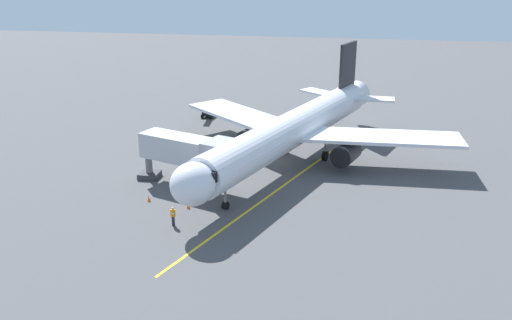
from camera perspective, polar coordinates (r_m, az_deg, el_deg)
The scene contains 8 objects.
ground_plane at distance 61.59m, azimuth 2.88°, elevation -0.14°, with size 220.00×220.00×0.00m, color #4C4C4F.
apron_lead_in_line at distance 55.17m, azimuth 3.03°, elevation -2.57°, with size 0.24×40.00×0.01m, color yellow.
airplane at distance 59.71m, azimuth 4.00°, elevation 3.23°, with size 32.81×39.06×11.50m.
jet_bridge at distance 53.27m, azimuth -6.63°, elevation 0.81°, with size 11.34×6.21×5.40m.
ground_crew_marshaller at distance 46.92m, azimuth -8.62°, elevation -5.78°, with size 0.47×0.40×1.71m.
belt_loader_near_nose at distance 79.48m, azimuth -4.96°, elevation 4.94°, with size 1.72×4.66×2.32m.
safety_cone_nose_left at distance 52.19m, azimuth -11.07°, elevation -3.96°, with size 0.32×0.32×0.55m, color #F2590F.
safety_cone_nose_right at distance 50.21m, azimuth -7.06°, elevation -4.71°, with size 0.32×0.32×0.55m, color #F2590F.
Camera 1 is at (-7.62, 57.42, 20.93)m, focal length 38.48 mm.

